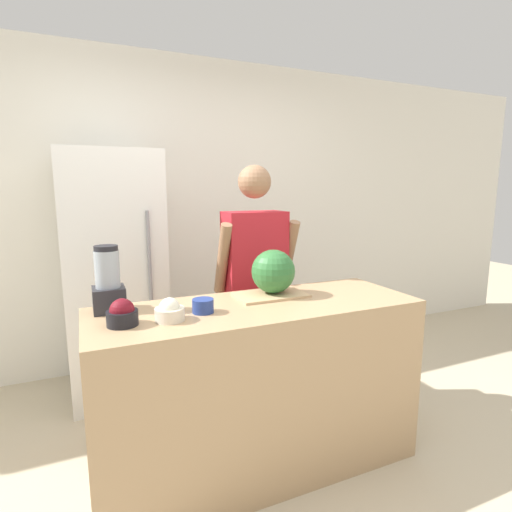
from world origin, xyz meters
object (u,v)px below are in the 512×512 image
at_px(bowl_small_blue, 203,306).
at_px(blender, 108,283).
at_px(refrigerator, 115,275).
at_px(bowl_cream, 170,311).
at_px(person, 255,287).
at_px(watermelon, 273,271).
at_px(bowl_cherries, 122,314).

distance_m(bowl_small_blue, blender, 0.47).
height_order(refrigerator, bowl_cream, refrigerator).
distance_m(refrigerator, bowl_cream, 1.30).
relative_size(person, bowl_small_blue, 16.02).
bearing_deg(bowl_small_blue, blender, 153.16).
distance_m(watermelon, bowl_cream, 0.66).
height_order(person, bowl_cream, person).
distance_m(refrigerator, blender, 1.05).
bearing_deg(person, blender, -157.66).
xyz_separation_m(refrigerator, bowl_cherries, (-0.06, -1.27, 0.09)).
bearing_deg(bowl_cream, person, 42.72).
relative_size(person, watermelon, 6.80).
relative_size(person, bowl_cherries, 12.25).
bearing_deg(bowl_small_blue, watermelon, 18.50).
relative_size(bowl_cherries, bowl_cream, 1.01).
bearing_deg(blender, refrigerator, 84.48).
distance_m(watermelon, blender, 0.87).
relative_size(watermelon, bowl_small_blue, 2.35).
bearing_deg(person, bowl_small_blue, -131.73).
height_order(watermelon, blender, blender).
bearing_deg(person, refrigerator, 142.93).
bearing_deg(blender, bowl_cream, -47.37).
relative_size(watermelon, blender, 0.75).
bearing_deg(bowl_small_blue, person, 48.27).
distance_m(bowl_cream, blender, 0.37).
relative_size(bowl_cherries, blender, 0.42).
bearing_deg(watermelon, blender, 176.18).
height_order(bowl_cherries, blender, blender).
xyz_separation_m(refrigerator, person, (0.85, -0.64, -0.03)).
bearing_deg(blender, bowl_cherries, -81.14).
relative_size(refrigerator, blender, 5.45).
height_order(watermelon, bowl_cherries, watermelon).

